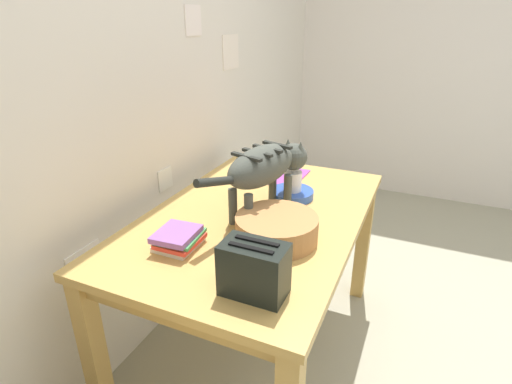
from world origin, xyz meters
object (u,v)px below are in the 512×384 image
Objects in this scene: book_stack at (179,239)px; wicker_basket at (277,228)px; coffee_mug at (293,181)px; dining_table at (256,231)px; magazine at (283,176)px; saucer_bowl at (292,194)px; cat at (267,166)px; toaster at (254,269)px.

book_stack is 0.60× the size of wicker_basket.
book_stack is (-0.60, 0.24, -0.05)m from coffee_mug.
book_stack is at bearing 158.43° from coffee_mug.
coffee_mug reaches higher than dining_table.
wicker_basket is (-0.63, -0.20, 0.05)m from magazine.
dining_table is 0.28m from wicker_basket.
dining_table is at bearing -21.60° from book_stack.
saucer_bowl is at bearing 180.00° from coffee_mug.
coffee_mug is 0.64m from book_stack.
magazine is (0.43, 0.08, -0.21)m from cat.
coffee_mug is 0.28m from magazine.
cat reaches higher than coffee_mug.
cat is 2.28× the size of magazine.
coffee_mug reaches higher than book_stack.
cat is 5.05× the size of coffee_mug.
dining_table is at bearing -126.99° from cat.
saucer_bowl is at bearing 90.00° from cat.
cat is 0.24m from coffee_mug.
cat is 3.42× the size of book_stack.
dining_table is 10.71× the size of coffee_mug.
magazine is 0.83m from book_stack.
coffee_mug reaches higher than wicker_basket.
wicker_basket is 1.57× the size of toaster.
saucer_bowl is 0.74m from toaster.
coffee_mug is at bearing 10.42° from wicker_basket.
cat reaches higher than dining_table.
cat reaches higher than toaster.
dining_table is at bearing 158.49° from coffee_mug.
coffee_mug is 0.64× the size of toaster.
coffee_mug is at bearing -149.13° from magazine.
wicker_basket is (0.20, -0.31, 0.02)m from book_stack.
wicker_basket is at bearing -42.96° from cat.
book_stack is (-0.37, 0.15, 0.12)m from dining_table.
coffee_mug is at bearing 9.94° from toaster.
wicker_basket reaches higher than dining_table.
wicker_basket is at bearing -160.73° from magazine.
toaster is (-0.50, -0.22, 0.17)m from dining_table.
saucer_bowl is at bearing -149.53° from magazine.
cat is at bearing -168.38° from magazine.
wicker_basket is at bearing -169.58° from coffee_mug.
cat reaches higher than saucer_bowl.
toaster is at bearing -170.01° from saucer_bowl.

